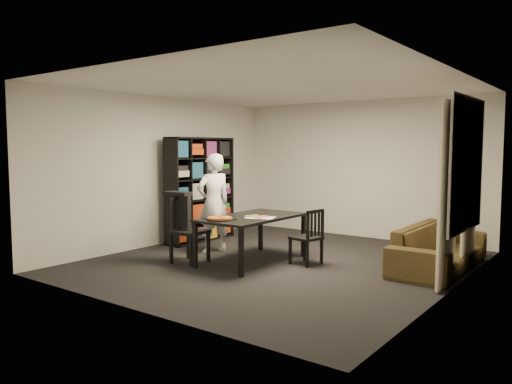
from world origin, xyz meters
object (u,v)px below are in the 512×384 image
Objects in this scene: chair_right at (310,233)px; person at (213,203)px; dining_table at (252,220)px; sofa at (439,248)px; pepperoni_pizza at (220,218)px; bookshelf at (200,189)px; baking_tray at (220,219)px; chair_left at (185,225)px.

chair_right is 0.51× the size of person.
dining_table is at bearing -55.77° from chair_right.
dining_table is at bearing 117.59° from sofa.
dining_table is 4.78× the size of pepperoni_pizza.
baking_tray is (1.66, -1.38, -0.25)m from bookshelf.
baking_tray is at bearing 65.95° from person.
baking_tray is at bearing -39.79° from bookshelf.
sofa is at bearing 127.30° from person.
chair_left is 2.80× the size of pepperoni_pizza.
bookshelf is 5.43× the size of pepperoni_pizza.
baking_tray is 0.06m from pepperoni_pizza.
bookshelf is at bearing -106.08° from person.
chair_left is 3.69m from sofa.
pepperoni_pizza is (0.04, -0.05, 0.02)m from baking_tray.
pepperoni_pizza is 0.17× the size of sofa.
sofa is at bearing 128.63° from chair_right.
chair_right is at bearing 115.29° from person.
baking_tray is (0.77, -0.74, -0.11)m from person.
dining_table is 1.03× the size of person.
bookshelf is at bearing 140.21° from baking_tray.
dining_table is 1.71× the size of chair_left.
person is (-0.94, 0.20, 0.17)m from dining_table.
sofa is at bearing 5.52° from bookshelf.
dining_table is 0.89m from chair_right.
sofa is (1.59, 0.88, -0.16)m from chair_right.
chair_left is 0.61× the size of person.
person reaches higher than baking_tray.
dining_table is 1.01m from chair_left.
chair_right reaches higher than dining_table.
bookshelf is 2.70m from chair_right.
chair_left is 2.45× the size of baking_tray.
person is at bearing -74.88° from chair_right.
sofa is (2.55, 1.79, -0.40)m from baking_tray.
dining_table is (1.82, -0.84, -0.32)m from bookshelf.
person is (-1.73, -0.17, 0.34)m from chair_right.
chair_right is at bearing -10.28° from bookshelf.
chair_left reaches higher than dining_table.
pepperoni_pizza is at bearing -34.41° from chair_right.
dining_table is at bearing 97.99° from person.
person reaches higher than chair_right.
chair_left is (1.01, -1.43, -0.39)m from bookshelf.
person is 1.07m from baking_tray.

